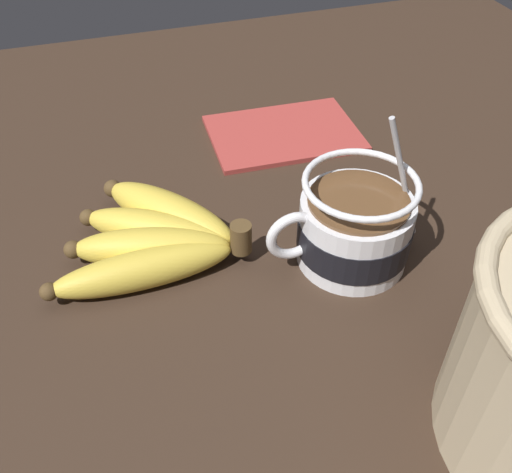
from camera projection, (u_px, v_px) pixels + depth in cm
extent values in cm
cube|color=#332319|center=(307.00, 266.00, 55.50)|extent=(114.90, 114.90, 2.88)
cylinder|color=silver|center=(354.00, 231.00, 52.06)|extent=(10.23, 10.23, 6.69)
cylinder|color=black|center=(354.00, 233.00, 52.24)|extent=(10.43, 10.43, 3.07)
torus|color=silver|center=(294.00, 236.00, 50.01)|extent=(5.12, 0.90, 5.12)
cylinder|color=brown|center=(359.00, 201.00, 49.75)|extent=(9.03, 9.03, 0.40)
torus|color=silver|center=(362.00, 183.00, 48.41)|extent=(10.23, 10.23, 0.60)
cylinder|color=#B2B2B7|center=(404.00, 180.00, 49.78)|extent=(5.13, 0.50, 13.44)
ellipsoid|color=#B2B2B7|center=(369.00, 242.00, 53.70)|extent=(3.00, 2.00, 0.80)
cylinder|color=#4C381E|center=(241.00, 238.00, 52.09)|extent=(2.00, 2.00, 3.00)
ellipsoid|color=gold|center=(169.00, 213.00, 55.98)|extent=(12.72, 14.06, 4.10)
sphere|color=#4C381E|center=(113.00, 189.00, 58.93)|extent=(1.84, 1.84, 1.84)
ellipsoid|color=gold|center=(158.00, 230.00, 54.37)|extent=(14.30, 11.06, 3.71)
sphere|color=#4C381E|center=(88.00, 218.00, 55.78)|extent=(1.67, 1.67, 1.67)
ellipsoid|color=gold|center=(152.00, 248.00, 52.51)|extent=(14.95, 7.60, 3.81)
sphere|color=#4C381E|center=(73.00, 250.00, 52.32)|extent=(1.72, 1.72, 1.72)
ellipsoid|color=gold|center=(143.00, 269.00, 50.58)|extent=(16.36, 3.98, 3.60)
sphere|color=#4C381E|center=(49.00, 292.00, 48.60)|extent=(1.62, 1.62, 1.62)
cube|color=#A33833|center=(284.00, 133.00, 70.10)|extent=(18.40, 13.24, 0.60)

